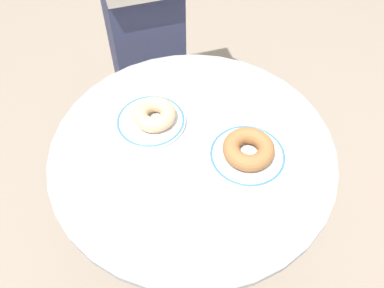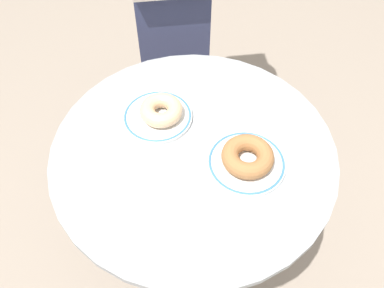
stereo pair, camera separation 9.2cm
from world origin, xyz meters
The scene contains 6 objects.
ground_plane centered at (0.00, 0.00, -0.01)m, with size 7.00×7.00×0.02m, color gray.
cafe_table centered at (0.00, 0.00, 0.54)m, with size 0.68×0.68×0.77m.
plate_left centered at (-0.13, 0.03, 0.77)m, with size 0.17×0.17×0.01m.
plate_right centered at (0.13, 0.03, 0.77)m, with size 0.18×0.18×0.01m.
donut_glazed centered at (-0.12, 0.03, 0.80)m, with size 0.11×0.11×0.04m, color #E0B789.
donut_cinnamon centered at (0.13, 0.03, 0.80)m, with size 0.12×0.12×0.04m, color #A36B3D.
Camera 2 is at (0.32, -0.48, 1.53)m, focal length 37.38 mm.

